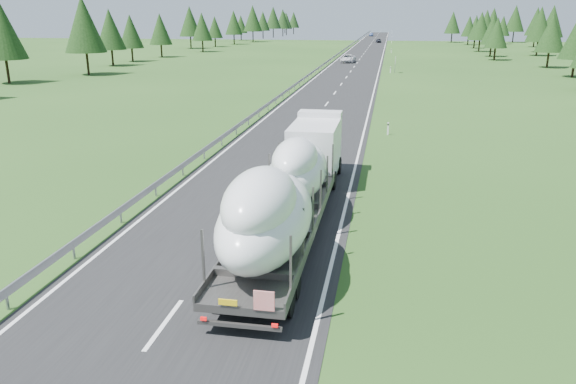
% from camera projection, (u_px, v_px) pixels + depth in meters
% --- Properties ---
extents(ground, '(400.00, 400.00, 0.00)m').
position_uv_depth(ground, '(164.00, 325.00, 17.17)').
color(ground, '#224316').
rests_on(ground, ground).
extents(road_surface, '(10.00, 400.00, 0.02)m').
position_uv_depth(road_surface, '(357.00, 62.00, 111.01)').
color(road_surface, black).
rests_on(road_surface, ground).
extents(guardrail, '(0.10, 400.00, 0.76)m').
position_uv_depth(guardrail, '(331.00, 59.00, 111.66)').
color(guardrail, slate).
rests_on(guardrail, ground).
extents(marker_posts, '(0.13, 350.08, 1.00)m').
position_uv_depth(marker_posts, '(391.00, 46.00, 161.38)').
color(marker_posts, silver).
rests_on(marker_posts, ground).
extents(highway_sign, '(0.08, 0.90, 2.60)m').
position_uv_depth(highway_sign, '(395.00, 62.00, 90.49)').
color(highway_sign, slate).
rests_on(highway_sign, ground).
extents(tree_line_right, '(28.49, 313.27, 12.61)m').
position_uv_depth(tree_line_right, '(569.00, 27.00, 109.50)').
color(tree_line_right, black).
rests_on(tree_line_right, ground).
extents(tree_line_left, '(14.58, 313.70, 12.22)m').
position_uv_depth(tree_line_left, '(202.00, 24.00, 149.20)').
color(tree_line_left, black).
rests_on(tree_line_left, ground).
extents(boat_truck, '(3.03, 19.53, 4.34)m').
position_uv_depth(boat_truck, '(290.00, 182.00, 23.71)').
color(boat_truck, silver).
rests_on(boat_truck, ground).
extents(distant_van, '(2.88, 5.69, 1.54)m').
position_uv_depth(distant_van, '(348.00, 59.00, 110.67)').
color(distant_van, silver).
rests_on(distant_van, ground).
extents(distant_car_dark, '(1.87, 3.99, 1.32)m').
position_uv_depth(distant_car_dark, '(379.00, 41.00, 188.73)').
color(distant_car_dark, black).
rests_on(distant_car_dark, ground).
extents(distant_car_blue, '(1.70, 4.35, 1.41)m').
position_uv_depth(distant_car_blue, '(371.00, 34.00, 246.00)').
color(distant_car_blue, navy).
rests_on(distant_car_blue, ground).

